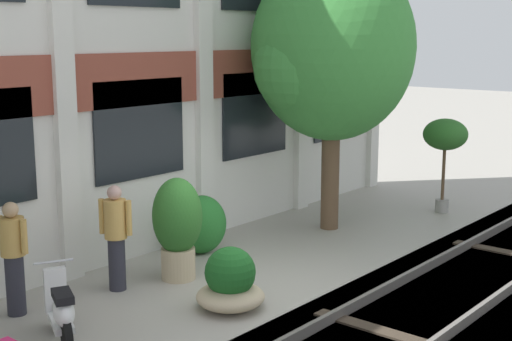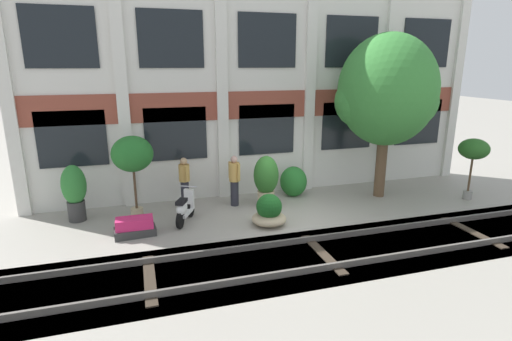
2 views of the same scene
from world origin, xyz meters
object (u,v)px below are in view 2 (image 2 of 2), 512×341
(topiary_hedge, at_px, (293,181))
(broadleaf_tree, at_px, (387,93))
(potted_plant_wide_bowl, at_px, (269,212))
(potted_plant_ribbed_drum, at_px, (266,179))
(resident_watching_tracks, at_px, (185,181))
(potted_plant_square_trough, at_px, (135,227))
(potted_plant_glazed_jar, at_px, (74,190))
(resident_by_doorway, at_px, (234,179))
(potted_plant_terracotta_small, at_px, (132,156))
(scooter_near_curb, at_px, (184,209))
(potted_plant_low_pan, at_px, (474,151))

(topiary_hedge, bearing_deg, broadleaf_tree, -15.79)
(potted_plant_wide_bowl, relative_size, topiary_hedge, 0.94)
(potted_plant_ribbed_drum, height_order, resident_watching_tracks, potted_plant_ribbed_drum)
(potted_plant_square_trough, height_order, topiary_hedge, topiary_hedge)
(potted_plant_glazed_jar, relative_size, resident_watching_tracks, 1.03)
(resident_by_doorway, bearing_deg, potted_plant_glazed_jar, -27.03)
(broadleaf_tree, bearing_deg, potted_plant_terracotta_small, 177.92)
(broadleaf_tree, xyz_separation_m, potted_plant_wide_bowl, (-4.46, -1.33, -3.14))
(potted_plant_terracotta_small, distance_m, resident_watching_tracks, 1.89)
(resident_watching_tracks, bearing_deg, potted_plant_wide_bowl, 121.21)
(potted_plant_wide_bowl, bearing_deg, potted_plant_terracotta_small, 155.67)
(potted_plant_wide_bowl, xyz_separation_m, scooter_near_curb, (-2.28, 0.80, 0.07))
(resident_by_doorway, bearing_deg, scooter_near_curb, 4.77)
(broadleaf_tree, distance_m, scooter_near_curb, 7.42)
(potted_plant_terracotta_small, distance_m, scooter_near_curb, 2.12)
(potted_plant_terracotta_small, bearing_deg, potted_plant_ribbed_drum, -2.12)
(potted_plant_low_pan, height_order, resident_by_doorway, potted_plant_low_pan)
(resident_by_doorway, bearing_deg, potted_plant_terracotta_small, -22.23)
(potted_plant_square_trough, bearing_deg, potted_plant_ribbed_drum, 16.21)
(potted_plant_ribbed_drum, height_order, scooter_near_curb, potted_plant_ribbed_drum)
(potted_plant_glazed_jar, height_order, potted_plant_wide_bowl, potted_plant_glazed_jar)
(scooter_near_curb, bearing_deg, broadleaf_tree, -59.29)
(potted_plant_low_pan, bearing_deg, scooter_near_curb, 176.22)
(resident_watching_tracks, bearing_deg, potted_plant_terracotta_small, 5.82)
(potted_plant_terracotta_small, xyz_separation_m, topiary_hedge, (5.19, 0.52, -1.37))
(broadleaf_tree, relative_size, potted_plant_glazed_jar, 3.25)
(potted_plant_low_pan, xyz_separation_m, potted_plant_glazed_jar, (-12.40, 1.73, -0.74))
(potted_plant_glazed_jar, relative_size, potted_plant_wide_bowl, 1.69)
(potted_plant_terracotta_small, xyz_separation_m, scooter_near_curb, (1.31, -0.83, -1.46))
(broadleaf_tree, bearing_deg, potted_plant_glazed_jar, 176.62)
(topiary_hedge, bearing_deg, potted_plant_terracotta_small, -174.33)
(potted_plant_ribbed_drum, relative_size, scooter_near_curb, 1.29)
(potted_plant_ribbed_drum, bearing_deg, broadleaf_tree, -2.04)
(potted_plant_square_trough, height_order, potted_plant_ribbed_drum, potted_plant_ribbed_drum)
(broadleaf_tree, bearing_deg, potted_plant_low_pan, -23.27)
(potted_plant_low_pan, height_order, potted_plant_glazed_jar, potted_plant_low_pan)
(potted_plant_ribbed_drum, xyz_separation_m, resident_by_doorway, (-0.95, 0.35, -0.03))
(resident_watching_tracks, bearing_deg, potted_plant_ribbed_drum, 151.88)
(potted_plant_low_pan, xyz_separation_m, resident_by_doorway, (-7.69, 1.65, -0.78))
(potted_plant_glazed_jar, bearing_deg, resident_watching_tracks, 4.22)
(resident_by_doorway, bearing_deg, potted_plant_ribbed_drum, 133.35)
(potted_plant_terracotta_small, relative_size, scooter_near_curb, 1.93)
(broadleaf_tree, xyz_separation_m, resident_watching_tracks, (-6.55, 0.81, -2.64))
(potted_plant_wide_bowl, xyz_separation_m, topiary_hedge, (1.60, 2.14, 0.16))
(resident_watching_tracks, bearing_deg, resident_by_doorway, 155.47)
(potted_plant_terracotta_small, bearing_deg, potted_plant_square_trough, -92.93)
(potted_plant_low_pan, distance_m, resident_watching_tracks, 9.47)
(resident_by_doorway, bearing_deg, resident_watching_tracks, -37.46)
(broadleaf_tree, distance_m, potted_plant_ribbed_drum, 4.83)
(topiary_hedge, bearing_deg, potted_plant_square_trough, -160.71)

